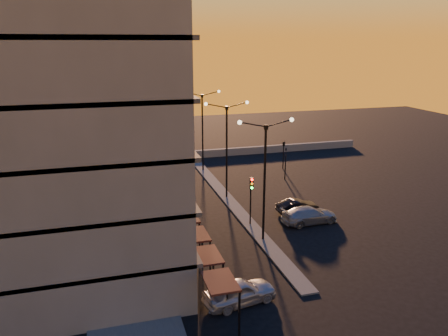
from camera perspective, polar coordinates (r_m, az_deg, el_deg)
ground at (r=34.49m, az=5.10°, el=-9.36°), size 120.00×120.00×0.00m
sidewalk_west at (r=36.11m, az=-13.22°, el=-8.43°), size 5.00×40.00×0.12m
median at (r=43.21m, az=0.34°, el=-3.84°), size 1.20×36.00×0.12m
parapet at (r=58.37m, az=-2.22°, el=1.90°), size 44.00×0.50×1.00m
building at (r=29.24m, az=-21.20°, el=9.38°), size 14.35×17.08×25.00m
streetlamp_near at (r=32.49m, az=5.35°, el=-0.41°), size 4.32×0.32×9.51m
streetlamp_mid at (r=41.65m, az=0.35°, el=3.34°), size 4.32×0.32×9.51m
streetlamp_far at (r=51.13m, az=-2.84°, el=5.71°), size 4.32×0.32×9.51m
traffic_light_main at (r=35.88m, az=3.57°, el=-3.31°), size 0.28×0.44×4.25m
signal_east_a at (r=48.90m, az=8.03°, el=0.68°), size 0.13×0.16×3.60m
signal_east_b at (r=52.76m, az=7.81°, el=3.13°), size 0.42×1.99×3.60m
car_hatchback at (r=26.55m, az=2.05°, el=-15.83°), size 4.64×2.53×1.50m
car_sedan at (r=39.83m, az=9.59°, el=-4.98°), size 3.79×1.37×1.24m
car_wagon at (r=37.89m, az=11.11°, el=-6.03°), size 5.00×2.24×1.42m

